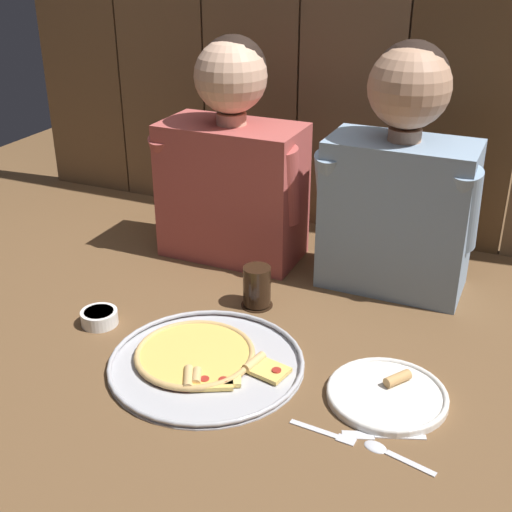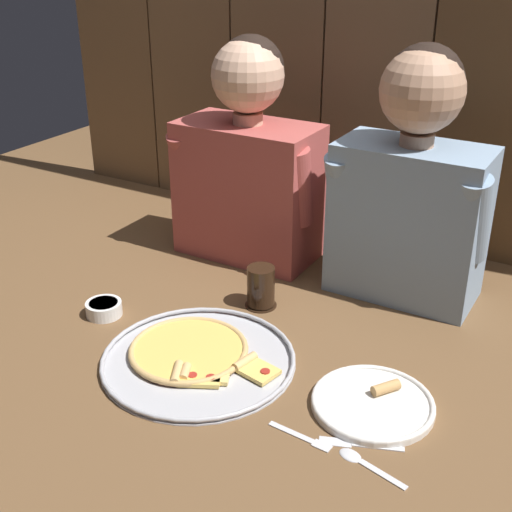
# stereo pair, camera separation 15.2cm
# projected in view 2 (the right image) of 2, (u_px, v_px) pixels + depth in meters

# --- Properties ---
(ground_plane) EXTENTS (3.20, 3.20, 0.00)m
(ground_plane) POSITION_uv_depth(u_px,v_px,m) (238.00, 346.00, 1.52)
(ground_plane) COLOR brown
(pizza_tray) EXTENTS (0.42, 0.42, 0.03)m
(pizza_tray) POSITION_uv_depth(u_px,v_px,m) (196.00, 356.00, 1.47)
(pizza_tray) COLOR #B2B2B7
(pizza_tray) RESTS_ON ground
(dinner_plate) EXTENTS (0.24, 0.24, 0.03)m
(dinner_plate) POSITION_uv_depth(u_px,v_px,m) (373.00, 403.00, 1.32)
(dinner_plate) COLOR white
(dinner_plate) RESTS_ON ground
(drinking_glass) EXTENTS (0.08, 0.08, 0.11)m
(drinking_glass) POSITION_uv_depth(u_px,v_px,m) (261.00, 287.00, 1.66)
(drinking_glass) COLOR black
(drinking_glass) RESTS_ON ground
(dipping_bowl) EXTENTS (0.09, 0.09, 0.03)m
(dipping_bowl) POSITION_uv_depth(u_px,v_px,m) (104.00, 308.00, 1.63)
(dipping_bowl) COLOR white
(dipping_bowl) RESTS_ON ground
(table_fork) EXTENTS (0.13, 0.02, 0.01)m
(table_fork) POSITION_uv_depth(u_px,v_px,m) (303.00, 437.00, 1.25)
(table_fork) COLOR silver
(table_fork) RESTS_ON ground
(table_knife) EXTENTS (0.15, 0.07, 0.01)m
(table_knife) POSITION_uv_depth(u_px,v_px,m) (360.00, 444.00, 1.23)
(table_knife) COLOR silver
(table_knife) RESTS_ON ground
(table_spoon) EXTENTS (0.14, 0.05, 0.01)m
(table_spoon) POSITION_uv_depth(u_px,v_px,m) (361.00, 460.00, 1.19)
(table_spoon) COLOR silver
(table_spoon) RESTS_ON ground
(diner_left) EXTENTS (0.42, 0.21, 0.61)m
(diner_left) POSITION_uv_depth(u_px,v_px,m) (248.00, 159.00, 1.84)
(diner_left) COLOR #AD4C47
(diner_left) RESTS_ON ground
(diner_right) EXTENTS (0.40, 0.21, 0.62)m
(diner_right) POSITION_uv_depth(u_px,v_px,m) (412.00, 182.00, 1.62)
(diner_right) COLOR #849EB7
(diner_right) RESTS_ON ground
(wooden_backdrop_wall) EXTENTS (2.19, 0.03, 1.12)m
(wooden_backdrop_wall) POSITION_uv_depth(u_px,v_px,m) (378.00, 45.00, 1.85)
(wooden_backdrop_wall) COLOR brown
(wooden_backdrop_wall) RESTS_ON ground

